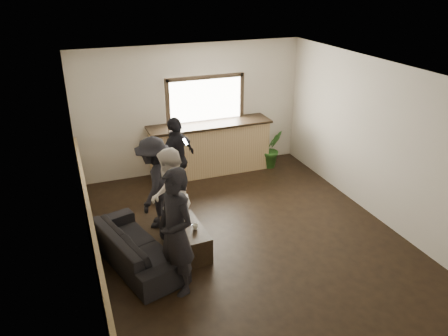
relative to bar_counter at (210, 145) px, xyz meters
name	(u,v)px	position (x,y,z in m)	size (l,w,h in m)	color
ground	(245,235)	(-0.30, -2.70, -0.64)	(5.00, 6.00, 0.01)	black
room_shell	(202,163)	(-1.04, -2.70, 0.83)	(5.01, 6.01, 2.80)	silver
bar_counter	(210,145)	(0.00, 0.00, 0.00)	(2.70, 0.68, 2.13)	tan
sofa	(135,246)	(-2.17, -2.76, -0.35)	(1.97, 0.77, 0.57)	black
coffee_table	(186,239)	(-1.37, -2.77, -0.42)	(0.55, 0.99, 0.44)	black
cup_a	(179,222)	(-1.44, -2.64, -0.15)	(0.12, 0.12, 0.09)	silver
cup_b	(195,227)	(-1.24, -2.87, -0.16)	(0.09, 0.09, 0.09)	silver
potted_plant	(272,149)	(1.42, -0.24, -0.20)	(0.48, 0.39, 0.88)	#2D6623
person_a	(176,233)	(-1.72, -3.60, 0.28)	(0.65, 0.79, 1.85)	black
person_b	(170,200)	(-1.53, -2.53, 0.20)	(0.89, 0.99, 1.69)	silver
person_c	(155,183)	(-1.62, -1.79, 0.18)	(1.01, 1.22, 1.64)	black
person_d	(177,159)	(-1.01, -0.99, 0.20)	(1.04, 0.92, 1.69)	black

